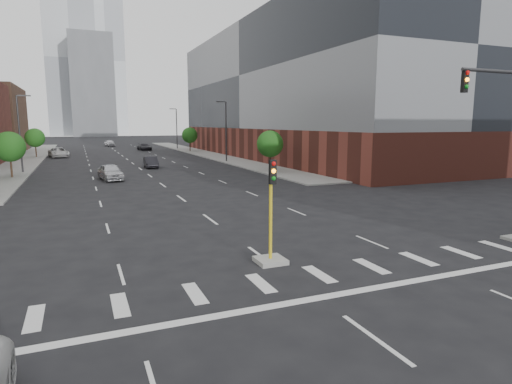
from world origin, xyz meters
TOP-DOWN VIEW (x-y plane):
  - ground at (0.00, 0.00)m, footprint 400.00×400.00m
  - sidewalk_left_far at (-15.00, 74.00)m, footprint 5.00×92.00m
  - sidewalk_right_far at (15.00, 74.00)m, footprint 5.00×92.00m
  - building_right_main at (29.50, 60.00)m, footprint 24.00×70.00m
  - tower_left at (-8.00, 220.00)m, footprint 22.00×22.00m
  - tower_right at (10.00, 260.00)m, footprint 20.00×20.00m
  - tower_mid at (0.00, 200.00)m, footprint 18.00×18.00m
  - median_traffic_signal at (0.00, 8.97)m, footprint 1.20×1.20m
  - streetlight_right_a at (13.41, 55.00)m, footprint 1.60×0.22m
  - streetlight_right_b at (13.41, 90.00)m, footprint 1.60×0.22m
  - streetlight_left at (-13.41, 50.00)m, footprint 1.60×0.22m
  - tree_left_near at (-14.00, 45.00)m, footprint 3.20×3.20m
  - tree_left_far at (-14.00, 75.00)m, footprint 3.20×3.20m
  - tree_right_near at (14.00, 40.00)m, footprint 3.20×3.20m
  - tree_right_far at (14.00, 80.00)m, footprint 3.20×3.20m
  - car_near_left at (-4.33, 39.70)m, footprint 2.70×5.18m
  - car_mid_right at (1.50, 50.72)m, footprint 1.81×4.65m
  - car_far_left at (-10.50, 74.55)m, footprint 3.82×6.47m
  - car_deep_right at (5.90, 88.18)m, footprint 2.79×5.56m
  - car_distant at (0.13, 108.44)m, footprint 2.69×5.17m

SIDE VIEW (x-z plane):
  - ground at x=0.00m, z-range 0.00..0.00m
  - sidewalk_left_far at x=-15.00m, z-range 0.00..0.15m
  - sidewalk_right_far at x=15.00m, z-range 0.00..0.15m
  - car_mid_right at x=1.50m, z-range 0.00..1.51m
  - car_deep_right at x=5.90m, z-range 0.00..1.55m
  - car_distant at x=0.13m, z-range 0.00..1.68m
  - car_near_left at x=-4.33m, z-range 0.00..1.68m
  - car_far_left at x=-10.50m, z-range 0.00..1.69m
  - median_traffic_signal at x=0.00m, z-range -1.23..3.17m
  - tree_left_near at x=-14.00m, z-range 0.97..5.82m
  - tree_left_far at x=-14.00m, z-range 0.97..5.82m
  - tree_right_near at x=14.00m, z-range 0.97..5.82m
  - tree_right_far at x=14.00m, z-range 0.97..5.82m
  - streetlight_right_a at x=13.41m, z-range 0.47..9.55m
  - streetlight_right_b at x=13.41m, z-range 0.47..9.55m
  - streetlight_left at x=-13.41m, z-range 0.47..9.55m
  - building_right_main at x=29.50m, z-range 0.00..22.00m
  - tower_mid at x=0.00m, z-range 0.00..44.00m
  - tower_left at x=-8.00m, z-range 0.00..70.00m
  - tower_right at x=10.00m, z-range 0.00..80.00m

